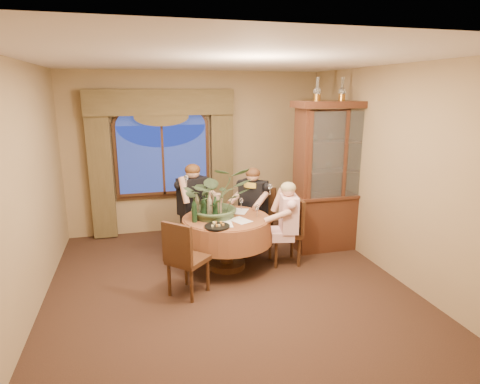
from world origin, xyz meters
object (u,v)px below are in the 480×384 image
object	(u,v)px
oil_lamp_left	(317,89)
wine_bottle_4	(209,206)
oil_lamp_center	(342,89)
wine_bottle_1	(207,204)
chair_back	(202,219)
wine_bottle_5	(194,210)
person_back	(193,207)
olive_bowl	(229,216)
chair_right	(285,232)
centerpiece_plant	(216,173)
stoneware_vase	(216,204)
wine_bottle_2	(197,206)
wine_bottle_3	(215,208)
chair_front_left	(188,257)
oil_lamp_right	(366,89)
chair_back_right	(258,219)
wine_bottle_0	(204,208)
person_scarf	(253,209)
dining_table	(226,242)
china_cabinet	(337,177)
person_pink	(288,225)

from	to	relation	value
oil_lamp_left	wine_bottle_4	world-z (taller)	oil_lamp_left
oil_lamp_center	wine_bottle_1	xyz separation A→B (m)	(-2.10, -0.19, -1.57)
chair_back	wine_bottle_5	size ratio (longest dim) A/B	2.91
person_back	wine_bottle_5	xyz separation A→B (m)	(-0.10, -0.88, 0.22)
wine_bottle_4	wine_bottle_1	bearing A→B (deg)	102.30
olive_bowl	chair_right	bearing A→B (deg)	-2.80
wine_bottle_1	centerpiece_plant	bearing A→B (deg)	-18.41
stoneware_vase	wine_bottle_1	xyz separation A→B (m)	(-0.13, 0.00, 0.01)
wine_bottle_2	wine_bottle_3	xyz separation A→B (m)	(0.22, -0.18, 0.00)
person_back	wine_bottle_3	bearing A→B (deg)	77.77
oil_lamp_left	wine_bottle_1	size ratio (longest dim) A/B	1.03
chair_front_left	centerpiece_plant	bearing A→B (deg)	99.66
oil_lamp_right	wine_bottle_4	bearing A→B (deg)	-173.93
oil_lamp_left	oil_lamp_right	xyz separation A→B (m)	(0.81, 0.00, 0.00)
chair_back_right	wine_bottle_5	bearing A→B (deg)	79.57
chair_back	stoneware_vase	world-z (taller)	stoneware_vase
oil_lamp_center	wine_bottle_0	bearing A→B (deg)	-170.36
oil_lamp_left	person_back	distance (m)	2.59
chair_back_right	centerpiece_plant	size ratio (longest dim) A/B	0.89
person_scarf	wine_bottle_1	bearing A→B (deg)	73.01
centerpiece_plant	wine_bottle_0	world-z (taller)	centerpiece_plant
chair_back_right	olive_bowl	xyz separation A→B (m)	(-0.63, -0.65, 0.30)
chair_right	olive_bowl	world-z (taller)	chair_right
wine_bottle_1	wine_bottle_2	xyz separation A→B (m)	(-0.15, -0.04, 0.00)
oil_lamp_right	wine_bottle_1	xyz separation A→B (m)	(-2.51, -0.19, -1.57)
dining_table	person_back	world-z (taller)	person_back
oil_lamp_right	wine_bottle_1	world-z (taller)	oil_lamp_right
wine_bottle_3	olive_bowl	bearing A→B (deg)	12.84
oil_lamp_left	wine_bottle_1	world-z (taller)	oil_lamp_left
oil_lamp_center	wine_bottle_4	size ratio (longest dim) A/B	1.03
china_cabinet	wine_bottle_1	size ratio (longest dim) A/B	7.03
dining_table	chair_right	distance (m)	0.86
stoneware_vase	centerpiece_plant	world-z (taller)	centerpiece_plant
olive_bowl	oil_lamp_left	bearing A→B (deg)	14.23
oil_lamp_right	wine_bottle_2	xyz separation A→B (m)	(-2.66, -0.22, -1.57)
wine_bottle_0	wine_bottle_4	size ratio (longest dim) A/B	1.00
dining_table	olive_bowl	world-z (taller)	olive_bowl
chair_front_left	wine_bottle_5	size ratio (longest dim) A/B	2.91
china_cabinet	wine_bottle_1	distance (m)	2.12
centerpiece_plant	wine_bottle_5	bearing A→B (deg)	-149.77
oil_lamp_right	wine_bottle_4	size ratio (longest dim) A/B	1.03
oil_lamp_right	wine_bottle_4	distance (m)	2.96
chair_right	person_back	size ratio (longest dim) A/B	0.69
oil_lamp_left	person_pink	world-z (taller)	oil_lamp_left
dining_table	oil_lamp_center	distance (m)	2.84
oil_lamp_right	wine_bottle_3	bearing A→B (deg)	-170.50
person_back	wine_bottle_1	xyz separation A→B (m)	(0.11, -0.64, 0.22)
chair_front_left	stoneware_vase	xyz separation A→B (m)	(0.52, 0.78, 0.43)
dining_table	stoneware_vase	bearing A→B (deg)	127.83
china_cabinet	wine_bottle_0	distance (m)	2.23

